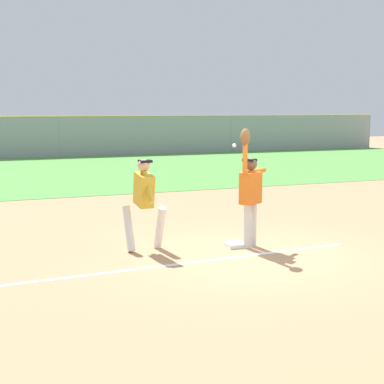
{
  "coord_description": "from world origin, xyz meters",
  "views": [
    {
      "loc": [
        -4.79,
        -8.99,
        2.64
      ],
      "look_at": [
        -0.79,
        1.12,
        1.05
      ],
      "focal_mm": 53.45,
      "sensor_mm": 36.0,
      "label": 1
    }
  ],
  "objects_px": {
    "runner": "(144,198)",
    "parked_car_black": "(217,139)",
    "first_base": "(236,245)",
    "parked_car_tan": "(63,142)",
    "fielder": "(250,190)",
    "baseball": "(234,145)",
    "parked_car_green": "(144,140)"
  },
  "relations": [
    {
      "from": "runner",
      "to": "parked_car_green",
      "type": "bearing_deg",
      "value": 69.67
    },
    {
      "from": "parked_car_tan",
      "to": "parked_car_green",
      "type": "height_order",
      "value": "same"
    },
    {
      "from": "baseball",
      "to": "parked_car_black",
      "type": "bearing_deg",
      "value": 66.68
    },
    {
      "from": "fielder",
      "to": "baseball",
      "type": "distance_m",
      "value": 0.91
    },
    {
      "from": "runner",
      "to": "parked_car_tan",
      "type": "distance_m",
      "value": 24.77
    },
    {
      "from": "runner",
      "to": "baseball",
      "type": "distance_m",
      "value": 2.0
    },
    {
      "from": "fielder",
      "to": "parked_car_black",
      "type": "relative_size",
      "value": 0.5
    },
    {
      "from": "fielder",
      "to": "parked_car_black",
      "type": "bearing_deg",
      "value": -55.76
    },
    {
      "from": "fielder",
      "to": "baseball",
      "type": "bearing_deg",
      "value": -6.72
    },
    {
      "from": "first_base",
      "to": "parked_car_tan",
      "type": "xyz_separation_m",
      "value": [
        0.66,
        25.04,
        0.63
      ]
    },
    {
      "from": "fielder",
      "to": "parked_car_black",
      "type": "distance_m",
      "value": 26.7
    },
    {
      "from": "baseball",
      "to": "parked_car_tan",
      "type": "relative_size",
      "value": 0.02
    },
    {
      "from": "baseball",
      "to": "parked_car_green",
      "type": "xyz_separation_m",
      "value": [
        5.66,
        24.65,
        -1.27
      ]
    },
    {
      "from": "baseball",
      "to": "parked_car_tan",
      "type": "bearing_deg",
      "value": 88.57
    },
    {
      "from": "runner",
      "to": "parked_car_black",
      "type": "bearing_deg",
      "value": 59.63
    },
    {
      "from": "first_base",
      "to": "fielder",
      "type": "relative_size",
      "value": 0.17
    },
    {
      "from": "parked_car_black",
      "to": "runner",
      "type": "bearing_deg",
      "value": -121.26
    },
    {
      "from": "fielder",
      "to": "runner",
      "type": "distance_m",
      "value": 2.01
    },
    {
      "from": "parked_car_tan",
      "to": "parked_car_green",
      "type": "bearing_deg",
      "value": -1.07
    },
    {
      "from": "parked_car_tan",
      "to": "parked_car_green",
      "type": "distance_m",
      "value": 5.04
    },
    {
      "from": "parked_car_tan",
      "to": "fielder",
      "type": "bearing_deg",
      "value": -90.15
    },
    {
      "from": "runner",
      "to": "baseball",
      "type": "height_order",
      "value": "baseball"
    },
    {
      "from": "runner",
      "to": "parked_car_black",
      "type": "distance_m",
      "value": 27.03
    },
    {
      "from": "first_base",
      "to": "baseball",
      "type": "height_order",
      "value": "baseball"
    },
    {
      "from": "runner",
      "to": "baseball",
      "type": "relative_size",
      "value": 23.24
    },
    {
      "from": "first_base",
      "to": "parked_car_tan",
      "type": "distance_m",
      "value": 25.06
    },
    {
      "from": "fielder",
      "to": "parked_car_black",
      "type": "xyz_separation_m",
      "value": [
        10.29,
        24.63,
        -0.45
      ]
    },
    {
      "from": "parked_car_black",
      "to": "baseball",
      "type": "bearing_deg",
      "value": -117.69
    },
    {
      "from": "fielder",
      "to": "runner",
      "type": "bearing_deg",
      "value": 41.84
    },
    {
      "from": "first_base",
      "to": "fielder",
      "type": "distance_m",
      "value": 1.11
    },
    {
      "from": "first_base",
      "to": "runner",
      "type": "distance_m",
      "value": 2.0
    },
    {
      "from": "parked_car_tan",
      "to": "parked_car_black",
      "type": "xyz_separation_m",
      "value": [
        9.85,
        -0.55,
        0.0
      ]
    }
  ]
}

